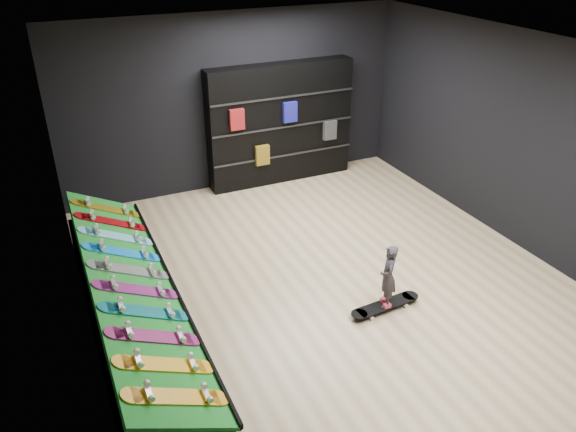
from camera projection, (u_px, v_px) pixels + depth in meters
name	position (u px, v px, depth m)	size (l,w,h in m)	color
floor	(328.00, 281.00, 7.48)	(6.00, 7.00, 0.01)	#CAB189
ceiling	(338.00, 52.00, 6.08)	(6.00, 7.00, 0.01)	white
wall_back	(234.00, 102.00, 9.59)	(6.00, 0.02, 3.00)	black
wall_front	(570.00, 363.00, 3.97)	(6.00, 0.02, 3.00)	black
wall_left	(72.00, 229.00, 5.68)	(0.02, 7.00, 3.00)	black
wall_right	(520.00, 142.00, 7.88)	(0.02, 7.00, 3.00)	black
display_rack	(133.00, 316.00, 6.43)	(0.90, 4.50, 0.50)	black
turf_ramp	(132.00, 282.00, 6.23)	(1.00, 4.50, 0.04)	#106A1B
back_shelving	(280.00, 124.00, 9.94)	(2.65, 0.31, 2.12)	black
floor_skateboard	(385.00, 307.00, 6.92)	(0.98, 0.22, 0.09)	black
child	(387.00, 287.00, 6.78)	(0.19, 0.13, 0.49)	black
display_board_0	(177.00, 397.00, 4.70)	(0.98, 0.22, 0.09)	orange
display_board_1	(165.00, 365.00, 5.04)	(0.98, 0.22, 0.09)	yellow
display_board_2	(154.00, 336.00, 5.38)	(0.98, 0.22, 0.09)	#E5198C
display_board_3	(145.00, 312.00, 5.71)	(0.98, 0.22, 0.09)	#0C8C99
display_board_4	(137.00, 290.00, 6.05)	(0.98, 0.22, 0.09)	#2626BF
display_board_5	(129.00, 270.00, 6.39)	(0.98, 0.22, 0.09)	black
display_board_6	(123.00, 252.00, 6.73)	(0.98, 0.22, 0.09)	blue
display_board_7	(117.00, 236.00, 7.07)	(0.98, 0.22, 0.09)	#0CB2E5
display_board_8	(111.00, 222.00, 7.41)	(0.98, 0.22, 0.09)	red
display_board_9	(106.00, 208.00, 7.75)	(0.98, 0.22, 0.09)	yellow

